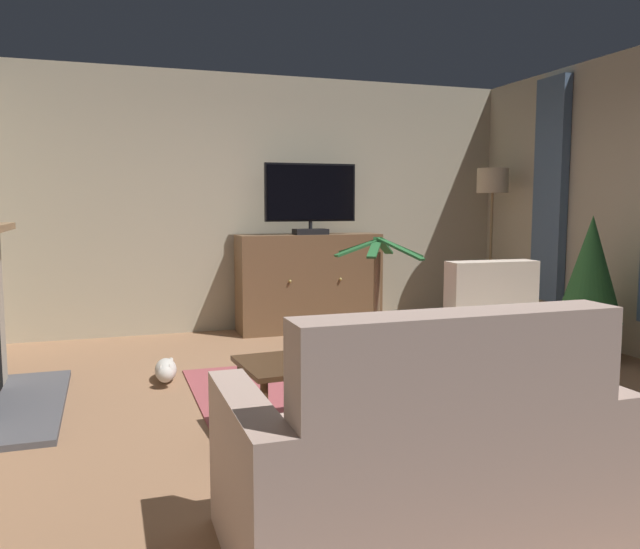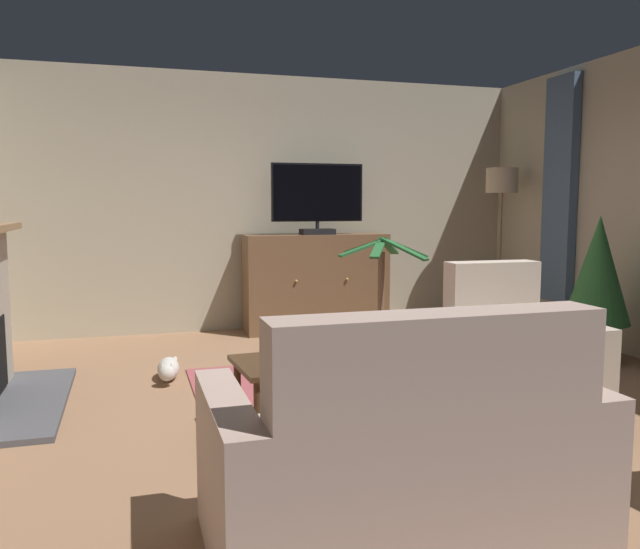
{
  "view_description": "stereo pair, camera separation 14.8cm",
  "coord_description": "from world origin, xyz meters",
  "px_view_note": "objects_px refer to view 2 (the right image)",
  "views": [
    {
      "loc": [
        -1.64,
        -4.08,
        1.38
      ],
      "look_at": [
        -0.19,
        0.25,
        0.88
      ],
      "focal_mm": 35.83,
      "sensor_mm": 36.0,
      "label": 1
    },
    {
      "loc": [
        -1.5,
        -4.12,
        1.38
      ],
      "look_at": [
        -0.19,
        0.25,
        0.88
      ],
      "focal_mm": 35.83,
      "sensor_mm": 36.0,
      "label": 2
    }
  ],
  "objects_px": {
    "coffee_table": "(311,368)",
    "tv_remote": "(319,356)",
    "television": "(317,197)",
    "floor_lamp": "(502,193)",
    "folded_newspaper": "(332,360)",
    "sofa_floral": "(402,468)",
    "armchair_near_window": "(511,368)",
    "tv_cabinet": "(316,285)",
    "cat": "(168,369)",
    "potted_plant_leafy_by_curtain": "(598,281)",
    "potted_plant_tall_palm_by_window": "(381,325)"
  },
  "relations": [
    {
      "from": "tv_cabinet",
      "to": "floor_lamp",
      "type": "relative_size",
      "value": 0.88
    },
    {
      "from": "cat",
      "to": "television",
      "type": "bearing_deg",
      "value": 42.32
    },
    {
      "from": "sofa_floral",
      "to": "potted_plant_tall_palm_by_window",
      "type": "relative_size",
      "value": 1.4
    },
    {
      "from": "tv_cabinet",
      "to": "floor_lamp",
      "type": "xyz_separation_m",
      "value": [
        2.07,
        -0.32,
        0.99
      ]
    },
    {
      "from": "television",
      "to": "coffee_table",
      "type": "bearing_deg",
      "value": -107.14
    },
    {
      "from": "potted_plant_tall_palm_by_window",
      "to": "armchair_near_window",
      "type": "bearing_deg",
      "value": -84.54
    },
    {
      "from": "tv_cabinet",
      "to": "tv_remote",
      "type": "bearing_deg",
      "value": -105.95
    },
    {
      "from": "tv_cabinet",
      "to": "potted_plant_leafy_by_curtain",
      "type": "bearing_deg",
      "value": -46.71
    },
    {
      "from": "coffee_table",
      "to": "tv_remote",
      "type": "distance_m",
      "value": 0.09
    },
    {
      "from": "sofa_floral",
      "to": "cat",
      "type": "height_order",
      "value": "sofa_floral"
    },
    {
      "from": "television",
      "to": "potted_plant_leafy_by_curtain",
      "type": "bearing_deg",
      "value": -45.96
    },
    {
      "from": "television",
      "to": "sofa_floral",
      "type": "relative_size",
      "value": 0.66
    },
    {
      "from": "television",
      "to": "floor_lamp",
      "type": "xyz_separation_m",
      "value": [
        2.07,
        -0.27,
        0.04
      ]
    },
    {
      "from": "coffee_table",
      "to": "floor_lamp",
      "type": "bearing_deg",
      "value": 41.98
    },
    {
      "from": "folded_newspaper",
      "to": "cat",
      "type": "relative_size",
      "value": 0.44
    },
    {
      "from": "tv_cabinet",
      "to": "potted_plant_tall_palm_by_window",
      "type": "distance_m",
      "value": 1.37
    },
    {
      "from": "potted_plant_leafy_by_curtain",
      "to": "cat",
      "type": "bearing_deg",
      "value": 172.43
    },
    {
      "from": "tv_cabinet",
      "to": "television",
      "type": "xyz_separation_m",
      "value": [
        0.0,
        -0.05,
        0.95
      ]
    },
    {
      "from": "folded_newspaper",
      "to": "armchair_near_window",
      "type": "bearing_deg",
      "value": -12.04
    },
    {
      "from": "tv_remote",
      "to": "potted_plant_leafy_by_curtain",
      "type": "height_order",
      "value": "potted_plant_leafy_by_curtain"
    },
    {
      "from": "tv_cabinet",
      "to": "potted_plant_tall_palm_by_window",
      "type": "relative_size",
      "value": 1.44
    },
    {
      "from": "armchair_near_window",
      "to": "floor_lamp",
      "type": "bearing_deg",
      "value": 59.15
    },
    {
      "from": "tv_remote",
      "to": "cat",
      "type": "height_order",
      "value": "tv_remote"
    },
    {
      "from": "armchair_near_window",
      "to": "cat",
      "type": "height_order",
      "value": "armchair_near_window"
    },
    {
      "from": "sofa_floral",
      "to": "television",
      "type": "bearing_deg",
      "value": 77.91
    },
    {
      "from": "television",
      "to": "floor_lamp",
      "type": "relative_size",
      "value": 0.56
    },
    {
      "from": "sofa_floral",
      "to": "armchair_near_window",
      "type": "distance_m",
      "value": 1.83
    },
    {
      "from": "armchair_near_window",
      "to": "coffee_table",
      "type": "bearing_deg",
      "value": 174.56
    },
    {
      "from": "cat",
      "to": "tv_remote",
      "type": "bearing_deg",
      "value": -59.65
    },
    {
      "from": "armchair_near_window",
      "to": "potted_plant_leafy_by_curtain",
      "type": "relative_size",
      "value": 0.77
    },
    {
      "from": "tv_cabinet",
      "to": "sofa_floral",
      "type": "height_order",
      "value": "tv_cabinet"
    },
    {
      "from": "folded_newspaper",
      "to": "potted_plant_leafy_by_curtain",
      "type": "bearing_deg",
      "value": 10.87
    },
    {
      "from": "floor_lamp",
      "to": "tv_cabinet",
      "type": "bearing_deg",
      "value": 171.09
    },
    {
      "from": "folded_newspaper",
      "to": "tv_cabinet",
      "type": "bearing_deg",
      "value": 66.02
    },
    {
      "from": "television",
      "to": "cat",
      "type": "height_order",
      "value": "television"
    },
    {
      "from": "folded_newspaper",
      "to": "potted_plant_leafy_by_curtain",
      "type": "height_order",
      "value": "potted_plant_leafy_by_curtain"
    },
    {
      "from": "folded_newspaper",
      "to": "sofa_floral",
      "type": "distance_m",
      "value": 1.33
    },
    {
      "from": "coffee_table",
      "to": "tv_remote",
      "type": "height_order",
      "value": "tv_remote"
    },
    {
      "from": "cat",
      "to": "floor_lamp",
      "type": "distance_m",
      "value": 4.19
    },
    {
      "from": "potted_plant_leafy_by_curtain",
      "to": "tv_remote",
      "type": "bearing_deg",
      "value": -161.69
    },
    {
      "from": "television",
      "to": "cat",
      "type": "relative_size",
      "value": 1.46
    },
    {
      "from": "potted_plant_tall_palm_by_window",
      "to": "floor_lamp",
      "type": "height_order",
      "value": "floor_lamp"
    },
    {
      "from": "folded_newspaper",
      "to": "potted_plant_leafy_by_curtain",
      "type": "distance_m",
      "value": 2.93
    },
    {
      "from": "folded_newspaper",
      "to": "potted_plant_tall_palm_by_window",
      "type": "xyz_separation_m",
      "value": [
        1.02,
        1.74,
        -0.17
      ]
    },
    {
      "from": "cat",
      "to": "tv_cabinet",
      "type": "bearing_deg",
      "value": 43.3
    },
    {
      "from": "floor_lamp",
      "to": "tv_remote",
      "type": "bearing_deg",
      "value": -137.67
    },
    {
      "from": "television",
      "to": "armchair_near_window",
      "type": "height_order",
      "value": "television"
    },
    {
      "from": "coffee_table",
      "to": "cat",
      "type": "relative_size",
      "value": 1.38
    },
    {
      "from": "tv_remote",
      "to": "folded_newspaper",
      "type": "distance_m",
      "value": 0.1
    },
    {
      "from": "tv_cabinet",
      "to": "cat",
      "type": "relative_size",
      "value": 2.29
    }
  ]
}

